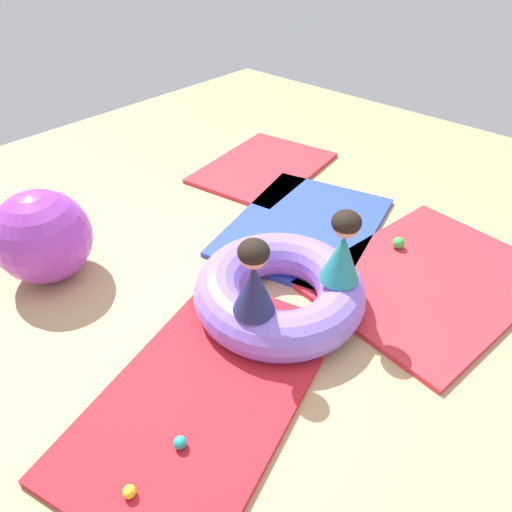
% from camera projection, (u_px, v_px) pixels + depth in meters
% --- Properties ---
extents(ground_plane, '(8.00, 8.00, 0.00)m').
position_uv_depth(ground_plane, '(280.00, 323.00, 2.96)').
color(ground_plane, tan).
extents(gym_mat_front, '(1.74, 1.39, 0.04)m').
position_uv_depth(gym_mat_front, '(430.00, 279.00, 3.28)').
color(gym_mat_front, red).
rests_on(gym_mat_front, ground).
extents(gym_mat_far_left, '(1.83, 1.34, 0.04)m').
position_uv_depth(gym_mat_far_left, '(206.00, 391.00, 2.53)').
color(gym_mat_far_left, red).
rests_on(gym_mat_far_left, ground).
extents(gym_mat_near_left, '(1.67, 1.41, 0.04)m').
position_uv_depth(gym_mat_near_left, '(305.00, 226.00, 3.81)').
color(gym_mat_near_left, '#2D47B7').
rests_on(gym_mat_near_left, ground).
extents(gym_mat_center_rear, '(1.46, 1.16, 0.04)m').
position_uv_depth(gym_mat_center_rear, '(264.00, 167.00, 4.64)').
color(gym_mat_center_rear, red).
rests_on(gym_mat_center_rear, ground).
extents(inflatable_cushion, '(1.10, 1.10, 0.30)m').
position_uv_depth(inflatable_cushion, '(279.00, 291.00, 2.98)').
color(inflatable_cushion, '#8466E0').
rests_on(inflatable_cushion, ground).
extents(child_in_navy, '(0.34, 0.34, 0.47)m').
position_uv_depth(child_in_navy, '(254.00, 278.00, 2.49)').
color(child_in_navy, navy).
rests_on(child_in_navy, inflatable_cushion).
extents(child_in_teal, '(0.33, 0.33, 0.48)m').
position_uv_depth(child_in_teal, '(343.00, 248.00, 2.70)').
color(child_in_teal, teal).
rests_on(child_in_teal, inflatable_cushion).
extents(play_ball_teal, '(0.07, 0.07, 0.07)m').
position_uv_depth(play_ball_teal, '(180.00, 443.00, 2.23)').
color(play_ball_teal, teal).
rests_on(play_ball_teal, gym_mat_far_left).
extents(play_ball_red, '(0.07, 0.07, 0.07)m').
position_uv_depth(play_ball_red, '(250.00, 250.00, 3.46)').
color(play_ball_red, red).
rests_on(play_ball_red, gym_mat_near_left).
extents(play_ball_yellow, '(0.06, 0.06, 0.06)m').
position_uv_depth(play_ball_yellow, '(129.00, 492.00, 2.05)').
color(play_ball_yellow, yellow).
rests_on(play_ball_yellow, gym_mat_far_left).
extents(play_ball_green, '(0.09, 0.09, 0.09)m').
position_uv_depth(play_ball_green, '(399.00, 243.00, 3.51)').
color(play_ball_green, green).
rests_on(play_ball_green, gym_mat_front).
extents(exercise_ball_large, '(0.65, 0.65, 0.65)m').
position_uv_depth(exercise_ball_large, '(43.00, 237.00, 3.16)').
color(exercise_ball_large, purple).
rests_on(exercise_ball_large, ground).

